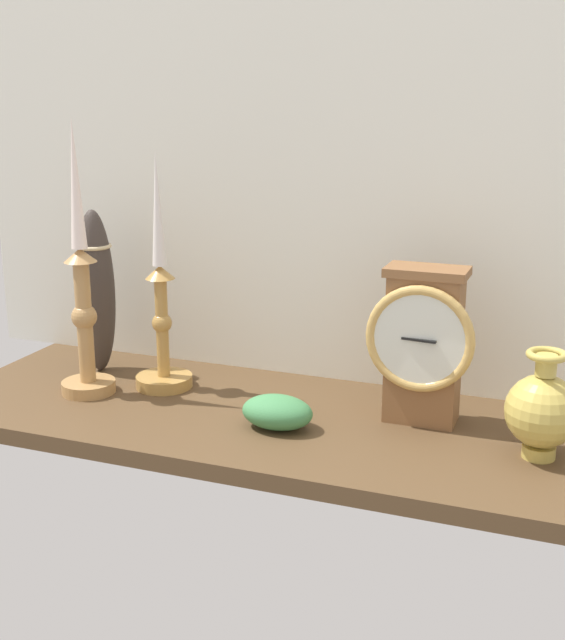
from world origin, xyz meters
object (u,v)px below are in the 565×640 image
(mantel_clock, at_px, (423,343))
(candlestick_tall_center, at_px, (162,317))
(brass_vase_bulbous, at_px, (542,410))
(candlestick_tall_left, at_px, (83,301))
(tall_ceramic_vase, at_px, (96,291))

(mantel_clock, relative_size, candlestick_tall_center, 0.60)
(brass_vase_bulbous, bearing_deg, candlestick_tall_left, -179.70)
(candlestick_tall_center, bearing_deg, mantel_clock, 0.24)
(mantel_clock, relative_size, tall_ceramic_vase, 0.82)
(mantel_clock, bearing_deg, tall_ceramic_vase, 176.73)
(tall_ceramic_vase, bearing_deg, candlestick_tall_center, -13.35)
(candlestick_tall_center, bearing_deg, brass_vase_bulbous, -6.09)
(mantel_clock, bearing_deg, candlestick_tall_center, -179.76)
(mantel_clock, xyz_separation_m, brass_vase_bulbous, (0.16, -0.06, -0.05))
(candlestick_tall_left, xyz_separation_m, candlestick_tall_center, (0.09, 0.06, -0.03))
(candlestick_tall_left, bearing_deg, candlestick_tall_center, 33.78)
(candlestick_tall_left, height_order, candlestick_tall_center, candlestick_tall_left)
(candlestick_tall_center, bearing_deg, candlestick_tall_left, -146.22)
(mantel_clock, bearing_deg, brass_vase_bulbous, -20.62)
(brass_vase_bulbous, distance_m, tall_ceramic_vase, 0.71)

